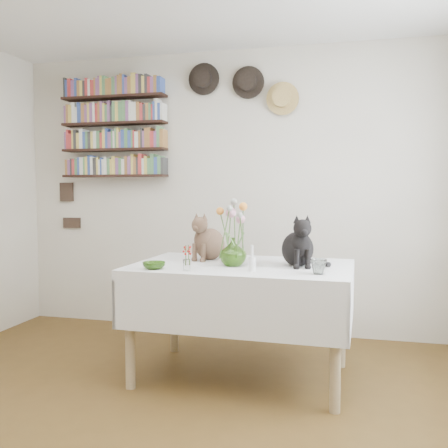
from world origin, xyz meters
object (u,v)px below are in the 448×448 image
(flower_vase, at_px, (233,252))
(bookshelf_unit, at_px, (114,128))
(dining_table, at_px, (242,292))
(tabby_cat, at_px, (210,236))
(black_cat, at_px, (298,240))

(flower_vase, bearing_deg, bookshelf_unit, 141.66)
(dining_table, relative_size, tabby_cat, 4.29)
(black_cat, height_order, flower_vase, black_cat)
(dining_table, distance_m, tabby_cat, 0.49)
(dining_table, xyz_separation_m, bookshelf_unit, (-1.43, 1.02, 1.26))
(dining_table, distance_m, flower_vase, 0.30)
(bookshelf_unit, bearing_deg, tabby_cat, -35.73)
(black_cat, bearing_deg, bookshelf_unit, 132.50)
(dining_table, distance_m, bookshelf_unit, 2.16)
(tabby_cat, xyz_separation_m, black_cat, (0.64, -0.15, 0.00))
(dining_table, bearing_deg, bookshelf_unit, 144.53)
(flower_vase, xyz_separation_m, bookshelf_unit, (-1.38, 1.09, 0.98))
(dining_table, relative_size, black_cat, 4.25)
(flower_vase, height_order, bookshelf_unit, bookshelf_unit)
(tabby_cat, height_order, flower_vase, tabby_cat)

